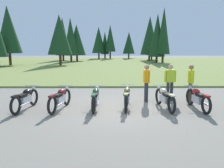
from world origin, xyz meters
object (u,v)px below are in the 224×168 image
object	(u,v)px
motorcycle_cream	(165,98)
rider_near_row_end	(170,81)
motorcycle_olive	(127,97)
motorcycle_black	(25,99)
rider_checking_bike	(191,81)
rider_in_hivis_vest	(146,81)
motorcycle_red	(198,98)
motorcycle_maroon	(60,99)
motorcycle_british_green	(96,98)

from	to	relation	value
motorcycle_cream	rider_near_row_end	distance (m)	1.47
motorcycle_olive	motorcycle_black	bearing A→B (deg)	-175.75
motorcycle_cream	rider_checking_bike	size ratio (longest dim) A/B	1.26
motorcycle_black	motorcycle_cream	bearing A→B (deg)	1.44
rider_checking_bike	rider_in_hivis_vest	distance (m)	1.96
motorcycle_cream	rider_in_hivis_vest	bearing A→B (deg)	115.07
motorcycle_olive	rider_in_hivis_vest	world-z (taller)	rider_in_hivis_vest
motorcycle_black	rider_in_hivis_vest	bearing A→B (deg)	14.91
motorcycle_red	rider_checking_bike	bearing A→B (deg)	83.72
motorcycle_red	motorcycle_maroon	bearing A→B (deg)	-179.87
rider_checking_bike	rider_in_hivis_vest	world-z (taller)	same
motorcycle_olive	rider_in_hivis_vest	xyz separation A→B (m)	(0.94, 1.02, 0.51)
motorcycle_maroon	motorcycle_cream	world-z (taller)	same
motorcycle_black	rider_near_row_end	distance (m)	6.21
motorcycle_olive	motorcycle_british_green	bearing A→B (deg)	-173.57
rider_in_hivis_vest	motorcycle_maroon	bearing A→B (deg)	-160.24
rider_in_hivis_vest	motorcycle_black	bearing A→B (deg)	-165.09
motorcycle_cream	rider_near_row_end	world-z (taller)	rider_near_row_end
motorcycle_maroon	motorcycle_british_green	xyz separation A→B (m)	(1.38, 0.13, 0.00)
motorcycle_black	motorcycle_british_green	world-z (taller)	same
motorcycle_black	rider_near_row_end	bearing A→B (deg)	13.18
motorcycle_british_green	rider_checking_bike	bearing A→B (deg)	14.62
motorcycle_olive	motorcycle_red	distance (m)	2.78
motorcycle_olive	motorcycle_red	xyz separation A→B (m)	(2.77, -0.26, 0.00)
motorcycle_black	motorcycle_maroon	size ratio (longest dim) A/B	1.01
rider_near_row_end	motorcycle_cream	bearing A→B (deg)	-112.87
motorcycle_black	rider_in_hivis_vest	world-z (taller)	rider_in_hivis_vest
motorcycle_british_green	motorcycle_cream	bearing A→B (deg)	-0.34
motorcycle_british_green	motorcycle_cream	xyz separation A→B (m)	(2.76, -0.02, 0.00)
motorcycle_red	rider_near_row_end	bearing A→B (deg)	118.25
motorcycle_maroon	motorcycle_cream	bearing A→B (deg)	1.55
rider_checking_bike	motorcycle_cream	bearing A→B (deg)	-141.91
motorcycle_olive	rider_in_hivis_vest	bearing A→B (deg)	47.13
rider_near_row_end	motorcycle_british_green	bearing A→B (deg)	-159.12
motorcycle_british_green	motorcycle_cream	world-z (taller)	same
motorcycle_cream	motorcycle_british_green	bearing A→B (deg)	179.66
motorcycle_olive	rider_in_hivis_vest	size ratio (longest dim) A/B	1.26
motorcycle_red	rider_in_hivis_vest	world-z (taller)	rider_in_hivis_vest
rider_in_hivis_vest	rider_near_row_end	size ratio (longest dim) A/B	1.00
motorcycle_british_green	rider_checking_bike	distance (m)	4.33
motorcycle_cream	rider_in_hivis_vest	size ratio (longest dim) A/B	1.26
motorcycle_black	motorcycle_olive	bearing A→B (deg)	4.25
motorcycle_black	motorcycle_maroon	bearing A→B (deg)	1.10
motorcycle_black	rider_near_row_end	size ratio (longest dim) A/B	1.26
motorcycle_british_green	motorcycle_maroon	bearing A→B (deg)	-174.69
motorcycle_black	motorcycle_british_green	bearing A→B (deg)	3.23
motorcycle_cream	rider_in_hivis_vest	distance (m)	1.40
motorcycle_red	rider_checking_bike	xyz separation A→B (m)	(0.13, 1.20, 0.51)
motorcycle_british_green	motorcycle_cream	distance (m)	2.76
motorcycle_maroon	motorcycle_british_green	size ratio (longest dim) A/B	0.99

